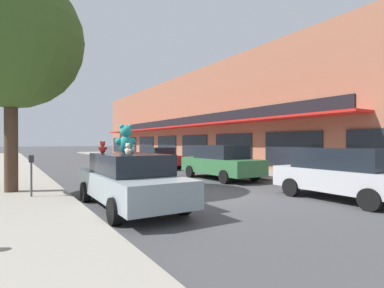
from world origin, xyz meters
The scene contains 16 objects.
ground_plane centered at (0.00, 0.00, 0.00)m, with size 260.00×260.00×0.00m, color #424244.
sidewalk_near centered at (-5.96, 0.00, 0.07)m, with size 3.57×90.00×0.13m.
sidewalk_far centered at (5.96, 0.00, 0.07)m, with size 3.57×90.00×0.13m.
storefront_row centered at (13.27, 16.20, 3.96)m, with size 12.54×41.23×7.93m.
plush_art_car centered at (-3.05, -0.13, 0.78)m, with size 1.97×4.75×1.48m.
teddy_bear_giant centered at (-3.08, 0.09, 1.88)m, with size 0.60×0.37×0.82m.
teddy_bear_pink centered at (-2.95, 0.31, 1.62)m, with size 0.20×0.18×0.28m.
teddy_bear_cream centered at (-3.39, -0.95, 1.63)m, with size 0.18×0.23×0.30m.
teddy_bear_white centered at (-2.73, 0.50, 1.63)m, with size 0.18×0.23×0.31m.
teddy_bear_red centered at (-3.59, 0.58, 1.65)m, with size 0.26×0.22×0.35m.
teddy_bear_brown centered at (-2.75, 0.81, 1.60)m, with size 0.17×0.16×0.24m.
parked_car_far_left centered at (2.97, -2.56, 0.85)m, with size 1.85×4.10×1.62m.
parked_car_far_center centered at (2.97, 3.65, 0.85)m, with size 1.96×4.58×1.66m.
parked_car_far_right centered at (2.97, 10.78, 0.74)m, with size 1.89×4.40×1.43m.
street_tree centered at (-5.80, 3.79, 5.29)m, with size 4.72×4.72×7.54m.
parking_meter centered at (-5.28, 2.40, 0.94)m, with size 0.14×0.10×1.27m.
Camera 1 is at (-5.93, -8.01, 1.81)m, focal length 28.00 mm.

